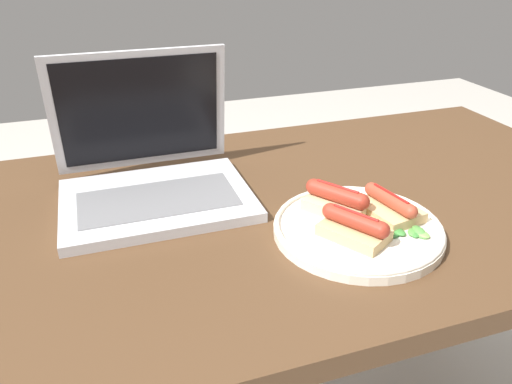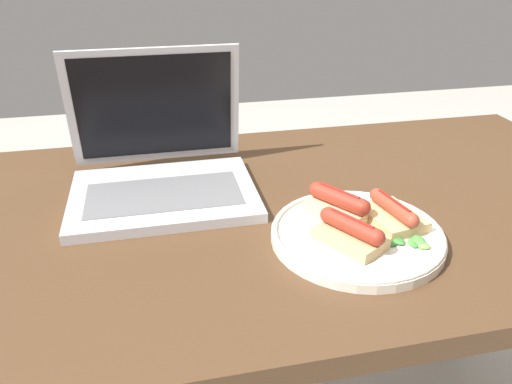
# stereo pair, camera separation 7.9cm
# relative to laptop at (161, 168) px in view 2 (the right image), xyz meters

# --- Properties ---
(desk) EXTENTS (1.45, 0.72, 0.75)m
(desk) POSITION_rel_laptop_xyz_m (0.17, -0.10, -0.13)
(desk) COLOR #4C331E
(desk) RESTS_ON ground_plane
(laptop) EXTENTS (0.33, 0.27, 0.25)m
(laptop) POSITION_rel_laptop_xyz_m (0.00, 0.00, 0.00)
(laptop) COLOR #B7B7BC
(laptop) RESTS_ON desk
(plate) EXTENTS (0.27, 0.27, 0.02)m
(plate) POSITION_rel_laptop_xyz_m (0.29, -0.24, -0.03)
(plate) COLOR silver
(plate) RESTS_ON desk
(sausage_toast_left) EXTENTS (0.10, 0.12, 0.05)m
(sausage_toast_left) POSITION_rel_laptop_xyz_m (0.26, -0.27, -0.01)
(sausage_toast_left) COLOR tan
(sausage_toast_left) RESTS_ON plate
(sausage_toast_middle) EXTENTS (0.09, 0.11, 0.04)m
(sausage_toast_middle) POSITION_rel_laptop_xyz_m (0.35, -0.22, -0.01)
(sausage_toast_middle) COLOR tan
(sausage_toast_middle) RESTS_ON plate
(sausage_toast_right) EXTENTS (0.11, 0.12, 0.05)m
(sausage_toast_right) POSITION_rel_laptop_xyz_m (0.27, -0.19, -0.01)
(sausage_toast_right) COLOR #D6B784
(sausage_toast_right) RESTS_ON plate
(salad_pile) EXTENTS (0.07, 0.05, 0.01)m
(salad_pile) POSITION_rel_laptop_xyz_m (0.35, -0.29, -0.03)
(salad_pile) COLOR #709E4C
(salad_pile) RESTS_ON plate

